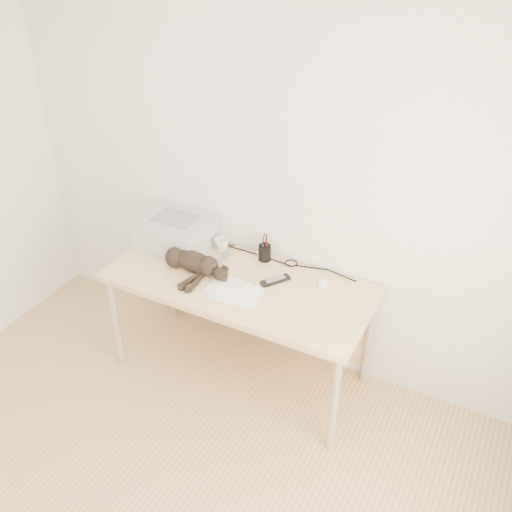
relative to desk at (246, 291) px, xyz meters
The scene contains 11 objects.
wall_back 0.75m from the desk, 90.00° to the left, with size 3.50×3.50×0.00m, color white.
desk is the anchor object (origin of this frame).
printer 0.60m from the desk, behind, with size 0.44×0.38×0.21m.
papers 0.24m from the desk, 81.17° to the right, with size 0.35×0.26×0.01m.
cat 0.39m from the desk, 159.06° to the right, with size 0.59×0.28×0.13m.
mug 0.35m from the desk, 149.24° to the left, with size 0.10×0.10×0.09m, color white.
pen_cup 0.27m from the desk, 80.72° to the left, with size 0.08×0.08×0.20m.
remote_grey 0.25m from the desk, 160.98° to the left, with size 0.05×0.17×0.02m, color gray.
remote_black 0.24m from the desk, ahead, with size 0.05×0.18×0.02m, color black.
mouse 0.49m from the desk, 13.77° to the left, with size 0.06×0.10×0.03m, color white.
cable_tangle 0.26m from the desk, 90.00° to the left, with size 1.36×0.08×0.01m, color black, non-canonical shape.
Camera 1 is at (1.37, -1.02, 2.71)m, focal length 40.00 mm.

